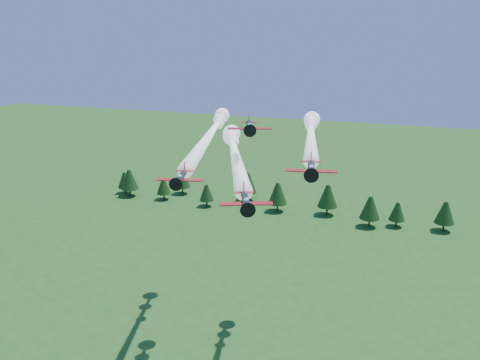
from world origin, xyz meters
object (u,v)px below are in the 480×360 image
(plane_slot, at_px, (249,126))
(plane_right, at_px, (311,133))
(plane_lead, at_px, (234,151))
(plane_left, at_px, (211,133))

(plane_slot, bearing_deg, plane_right, 54.14)
(plane_lead, relative_size, plane_slot, 5.70)
(plane_lead, xyz_separation_m, plane_slot, (4.87, -6.53, 6.12))
(plane_lead, bearing_deg, plane_left, 103.33)
(plane_lead, distance_m, plane_right, 18.05)
(plane_left, height_order, plane_right, plane_right)
(plane_left, relative_size, plane_slot, 7.25)
(plane_lead, relative_size, plane_right, 0.99)
(plane_left, bearing_deg, plane_slot, -67.54)
(plane_lead, distance_m, plane_slot, 10.18)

